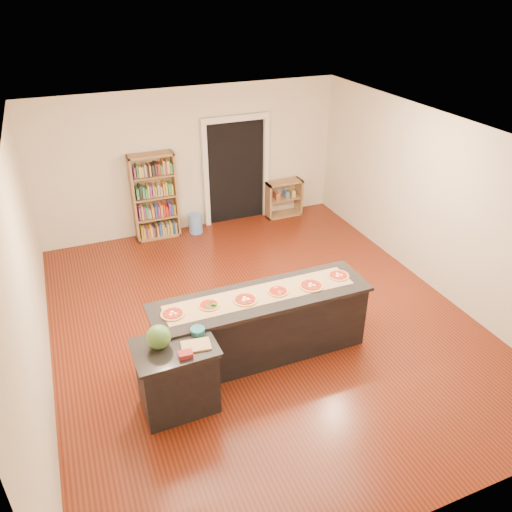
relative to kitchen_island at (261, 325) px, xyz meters
name	(u,v)px	position (x,y,z in m)	size (l,w,h in m)	color
room	(261,237)	(0.30, 0.72, 0.92)	(6.00, 7.00, 2.80)	beige
doorway	(236,165)	(1.20, 4.18, 0.72)	(1.40, 0.09, 2.21)	black
kitchen_island	(261,325)	(0.00, 0.00, 0.00)	(2.90, 0.79, 0.96)	black
side_counter	(177,377)	(-1.28, -0.51, -0.02)	(0.93, 0.68, 0.92)	black
bookshelf	(155,197)	(-0.53, 4.02, 0.37)	(0.85, 0.30, 1.70)	#9A754B
low_shelf	(283,198)	(2.20, 4.00, -0.09)	(0.78, 0.33, 0.78)	#9A754B
waste_bin	(195,224)	(0.21, 3.91, -0.28)	(0.27, 0.27, 0.40)	#6593E1
kraft_paper	(261,294)	(0.00, 0.03, 0.48)	(2.52, 0.45, 0.00)	tan
watermelon	(159,337)	(-1.43, -0.46, 0.58)	(0.28, 0.28, 0.28)	#144214
cutting_board	(196,346)	(-1.06, -0.60, 0.45)	(0.33, 0.22, 0.02)	tan
package_red	(185,354)	(-1.21, -0.72, 0.47)	(0.16, 0.11, 0.06)	maroon
package_teal	(198,331)	(-0.97, -0.38, 0.47)	(0.17, 0.17, 0.06)	#195966
pizza_a	(173,314)	(-1.16, 0.03, 0.49)	(0.28, 0.28, 0.02)	#DEB355
pizza_b	(209,305)	(-0.70, 0.04, 0.49)	(0.27, 0.27, 0.02)	#DEB355
pizza_c	(245,300)	(-0.23, -0.02, 0.49)	(0.33, 0.33, 0.02)	#DEB355
pizza_d	(278,291)	(0.23, 0.00, 0.49)	(0.28, 0.28, 0.02)	#DEB355
pizza_e	(311,286)	(0.70, -0.05, 0.49)	(0.31, 0.31, 0.02)	#DEB355
pizza_f	(338,275)	(1.16, 0.04, 0.49)	(0.28, 0.28, 0.02)	#DEB355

